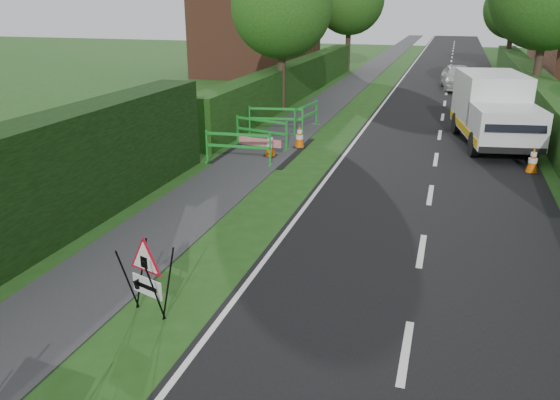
{
  "coord_description": "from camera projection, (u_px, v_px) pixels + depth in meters",
  "views": [
    {
      "loc": [
        2.74,
        -5.75,
        4.69
      ],
      "look_at": [
        -0.48,
        4.56,
        0.75
      ],
      "focal_mm": 35.0,
      "sensor_mm": 36.0,
      "label": 1
    }
  ],
  "objects": [
    {
      "name": "ground",
      "position": [
        215.0,
        362.0,
        7.53
      ],
      "size": [
        120.0,
        120.0,
        0.0
      ],
      "primitive_type": "plane",
      "color": "#214614",
      "rests_on": "ground"
    },
    {
      "name": "road_surface",
      "position": [
        450.0,
        73.0,
        38.22
      ],
      "size": [
        6.0,
        90.0,
        0.02
      ],
      "primitive_type": "cube",
      "color": "black",
      "rests_on": "ground"
    },
    {
      "name": "footpath",
      "position": [
        371.0,
        70.0,
        39.76
      ],
      "size": [
        2.0,
        90.0,
        0.02
      ],
      "primitive_type": "cube",
      "color": "#2D2D30",
      "rests_on": "ground"
    },
    {
      "name": "hedge_west_far",
      "position": [
        297.0,
        96.0,
        28.66
      ],
      "size": [
        1.0,
        24.0,
        1.8
      ],
      "primitive_type": "cube",
      "color": "#14380F",
      "rests_on": "ground"
    },
    {
      "name": "hedge_east",
      "position": [
        553.0,
        137.0,
        20.06
      ],
      "size": [
        1.2,
        50.0,
        1.5
      ],
      "primitive_type": "cube",
      "color": "#14380F",
      "rests_on": "ground"
    },
    {
      "name": "house_west",
      "position": [
        257.0,
        30.0,
        36.24
      ],
      "size": [
        7.5,
        7.4,
        7.88
      ],
      "color": "brown",
      "rests_on": "ground"
    },
    {
      "name": "tree_nw",
      "position": [
        282.0,
        7.0,
        23.43
      ],
      "size": [
        4.4,
        4.4,
        6.7
      ],
      "color": "#2D2116",
      "rests_on": "ground"
    },
    {
      "name": "tree_fe",
      "position": [
        514.0,
        9.0,
        38.38
      ],
      "size": [
        4.2,
        4.2,
        6.33
      ],
      "color": "#2D2116",
      "rests_on": "ground"
    },
    {
      "name": "triangle_sign",
      "position": [
        144.0,
        270.0,
        8.43
      ],
      "size": [
        0.97,
        0.97,
        1.13
      ],
      "rotation": [
        0.0,
        0.0,
        -0.31
      ],
      "color": "black",
      "rests_on": "ground"
    },
    {
      "name": "works_van",
      "position": [
        494.0,
        108.0,
        18.66
      ],
      "size": [
        2.87,
        5.43,
        2.35
      ],
      "rotation": [
        0.0,
        0.0,
        0.17
      ],
      "color": "silver",
      "rests_on": "ground"
    },
    {
      "name": "traffic_cone_0",
      "position": [
        533.0,
        160.0,
        15.71
      ],
      "size": [
        0.38,
        0.38,
        0.79
      ],
      "color": "black",
      "rests_on": "ground"
    },
    {
      "name": "traffic_cone_1",
      "position": [
        522.0,
        141.0,
        17.89
      ],
      "size": [
        0.38,
        0.38,
        0.79
      ],
      "color": "black",
      "rests_on": "ground"
    },
    {
      "name": "traffic_cone_2",
      "position": [
        515.0,
        129.0,
        19.56
      ],
      "size": [
        0.38,
        0.38,
        0.79
      ],
      "color": "black",
      "rests_on": "ground"
    },
    {
      "name": "traffic_cone_3",
      "position": [
        270.0,
        145.0,
        17.4
      ],
      "size": [
        0.38,
        0.38,
        0.79
      ],
      "color": "black",
      "rests_on": "ground"
    },
    {
      "name": "traffic_cone_4",
      "position": [
        300.0,
        137.0,
        18.43
      ],
      "size": [
        0.38,
        0.38,
        0.79
      ],
      "color": "black",
      "rests_on": "ground"
    },
    {
      "name": "ped_barrier_0",
      "position": [
        238.0,
        144.0,
        16.51
      ],
      "size": [
        2.08,
        0.52,
        1.0
      ],
      "rotation": [
        0.0,
        0.0,
        0.08
      ],
      "color": "#1B942A",
      "rests_on": "ground"
    },
    {
      "name": "ped_barrier_1",
      "position": [
        261.0,
        129.0,
        18.48
      ],
      "size": [
        2.08,
        0.85,
        1.0
      ],
      "rotation": [
        0.0,
        0.0,
        -0.25
      ],
      "color": "#1B942A",
      "rests_on": "ground"
    },
    {
      "name": "ped_barrier_2",
      "position": [
        276.0,
        117.0,
        20.45
      ],
      "size": [
        2.09,
        0.72,
        1.0
      ],
      "rotation": [
        0.0,
        0.0,
        0.18
      ],
      "color": "#1B942A",
      "rests_on": "ground"
    },
    {
      "name": "ped_barrier_3",
      "position": [
        306.0,
        114.0,
        20.98
      ],
      "size": [
        0.69,
        2.09,
        1.0
      ],
      "rotation": [
        0.0,
        0.0,
        1.4
      ],
      "color": "#1B942A",
      "rests_on": "ground"
    },
    {
      "name": "redwhite_plank",
      "position": [
        260.0,
        156.0,
        17.63
      ],
      "size": [
        1.49,
        0.23,
        0.25
      ],
      "primitive_type": "cube",
      "rotation": [
        0.0,
        0.0,
        -0.13
      ],
      "color": "red",
      "rests_on": "ground"
    },
    {
      "name": "hatchback_car",
      "position": [
        457.0,
        77.0,
        30.79
      ],
      "size": [
        2.02,
        4.17,
        1.37
      ],
      "primitive_type": "imported",
      "rotation": [
        0.0,
        0.0,
        0.1
      ],
      "color": "silver",
      "rests_on": "ground"
    }
  ]
}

